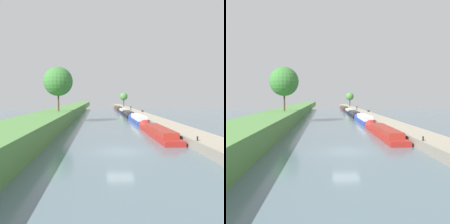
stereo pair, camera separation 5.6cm
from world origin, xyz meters
The scene contains 16 objects.
ground_plane centered at (0.00, 0.00, 0.00)m, with size 160.00×160.00×0.00m, color slate.
left_grassy_bank centered at (-10.51, 0.00, 1.17)m, with size 6.34×260.00×2.34m.
right_towpath centered at (9.31, 0.00, 0.40)m, with size 3.95×260.00×0.80m.
stone_quay centered at (7.21, 0.00, 0.43)m, with size 0.25×260.00×0.85m.
narrowboat_red centered at (5.73, 9.90, 0.50)m, with size 2.18×16.37×2.07m.
narrowboat_blue centered at (5.83, 26.31, 0.67)m, with size 2.03×14.91×2.21m.
narrowboat_black centered at (5.78, 42.27, 0.59)m, with size 2.00×14.54×2.10m.
narrowboat_navy centered at (5.91, 57.41, 0.58)m, with size 2.05×12.23×2.03m.
narrowboat_maroon centered at (5.75, 70.02, 0.64)m, with size 1.99×11.21×2.14m.
narrowboat_teal centered at (5.72, 83.06, 0.54)m, with size 1.88×12.12×1.97m.
tree_rightbank_midnear centered at (9.67, 90.36, 5.35)m, with size 3.56×3.56×6.38m.
tree_leftbank_downstream centered at (-9.85, 26.12, 8.13)m, with size 5.69×5.69×8.64m.
person_walking centered at (8.67, 58.04, 1.67)m, with size 0.34×0.34×1.66m.
mooring_bollard_near centered at (7.64, 0.68, 1.03)m, with size 0.16×0.16×0.45m.
mooring_bollard_far centered at (7.64, 88.50, 1.03)m, with size 0.16×0.16×0.45m.
park_bench centered at (10.84, 48.46, 1.15)m, with size 0.44×1.50×0.47m.
Camera 2 is at (-2.01, -22.79, 5.08)m, focal length 39.65 mm.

